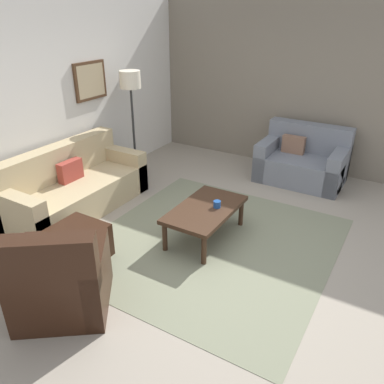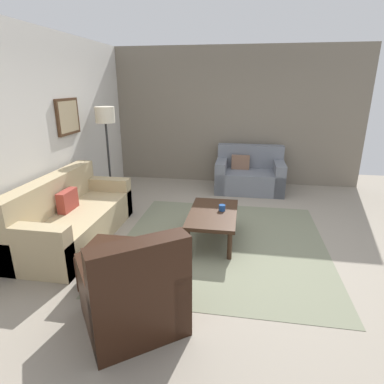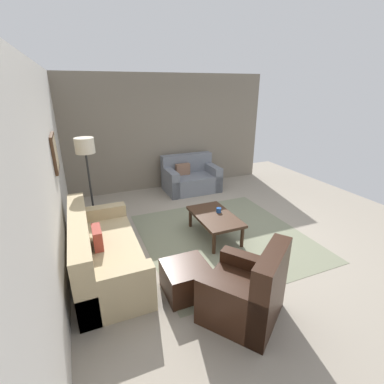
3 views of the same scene
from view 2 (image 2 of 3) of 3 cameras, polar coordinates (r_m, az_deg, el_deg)
name	(u,v)px [view 2 (image 2 of 3)]	position (r m, az deg, el deg)	size (l,w,h in m)	color
ground_plane	(222,243)	(4.44, 5.43, -9.04)	(8.00, 8.00, 0.00)	gray
rear_partition	(33,136)	(4.89, -26.45, 8.99)	(6.00, 0.12, 2.80)	silver
stone_feature_panel	(235,117)	(6.96, 7.68, 13.12)	(0.12, 5.20, 2.80)	slate
area_rug	(222,243)	(4.44, 5.43, -9.00)	(2.89, 2.74, 0.01)	slate
couch_main	(69,219)	(4.74, -21.05, -4.46)	(2.05, 0.88, 0.88)	tan
couch_loveseat	(249,175)	(6.62, 10.18, 2.99)	(0.88, 1.33, 0.88)	slate
armchair_leather	(134,298)	(2.96, -10.26, -18.08)	(1.12, 1.12, 0.95)	black
ottoman	(112,263)	(3.69, -14.08, -12.23)	(0.56, 0.56, 0.40)	black
coffee_table	(213,216)	(4.38, 3.75, -4.24)	(1.10, 0.64, 0.41)	#382316
cup	(222,208)	(4.41, 5.38, -2.82)	(0.09, 0.09, 0.08)	#1E478C
lamp_standing	(106,125)	(5.63, -15.12, 11.42)	(0.32, 0.32, 1.71)	black
framed_artwork	(68,117)	(5.47, -21.25, 12.42)	(0.61, 0.04, 0.55)	#472D1C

